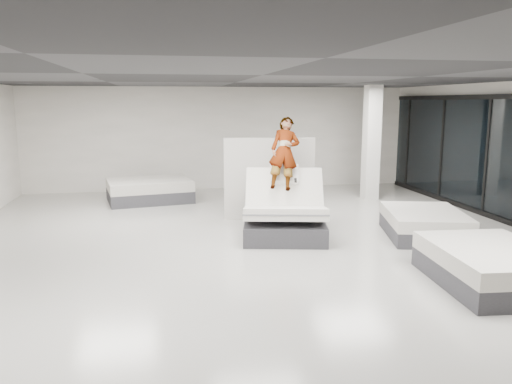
# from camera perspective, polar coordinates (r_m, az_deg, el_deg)

# --- Properties ---
(room) EXTENTS (14.00, 14.04, 3.20)m
(room) POSITION_cam_1_polar(r_m,az_deg,el_deg) (8.97, 0.73, 2.95)
(room) COLOR #A7A59D
(room) RESTS_ON ground
(hero_bed) EXTENTS (2.03, 2.44, 1.45)m
(hero_bed) POSITION_cam_1_polar(r_m,az_deg,el_deg) (10.36, 3.27, -2.67)
(hero_bed) COLOR #37363B
(hero_bed) RESTS_ON floor
(person) EXTENTS (0.94, 1.74, 1.21)m
(person) POSITION_cam_1_polar(r_m,az_deg,el_deg) (10.54, 3.26, 2.72)
(person) COLOR slate
(person) RESTS_ON hero_bed
(remote) EXTENTS (0.08, 0.15, 0.08)m
(remote) POSITION_cam_1_polar(r_m,az_deg,el_deg) (10.23, 4.54, 1.34)
(remote) COLOR black
(remote) RESTS_ON person
(divider_panel) EXTENTS (2.10, 0.44, 1.92)m
(divider_panel) POSITION_cam_1_polar(r_m,az_deg,el_deg) (11.66, 1.52, 1.48)
(divider_panel) COLOR silver
(divider_panel) RESTS_ON floor
(flat_bed_right_far) EXTENTS (1.91, 2.26, 0.54)m
(flat_bed_right_far) POSITION_cam_1_polar(r_m,az_deg,el_deg) (10.85, 18.67, -3.45)
(flat_bed_right_far) COLOR #37363B
(flat_bed_right_far) RESTS_ON floor
(flat_bed_right_near) EXTENTS (1.76, 2.25, 0.59)m
(flat_bed_right_near) POSITION_cam_1_polar(r_m,az_deg,el_deg) (8.41, 25.34, -7.69)
(flat_bed_right_near) COLOR #37363B
(flat_bed_right_near) RESTS_ON floor
(flat_bed_left_far) EXTENTS (2.48, 2.04, 0.61)m
(flat_bed_left_far) POSITION_cam_1_polar(r_m,az_deg,el_deg) (14.24, -12.08, 0.19)
(flat_bed_left_far) COLOR #37363B
(flat_bed_left_far) RESTS_ON floor
(column) EXTENTS (0.40, 0.40, 3.20)m
(column) POSITION_cam_1_polar(r_m,az_deg,el_deg) (14.45, 13.04, 5.48)
(column) COLOR silver
(column) RESTS_ON floor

